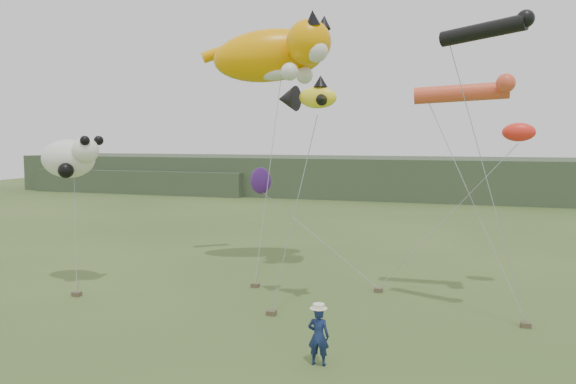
% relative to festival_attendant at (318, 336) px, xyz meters
% --- Properties ---
extents(ground, '(120.00, 120.00, 0.00)m').
position_rel_festival_attendant_xyz_m(ground, '(-0.68, -0.14, -0.78)').
color(ground, '#385123').
rests_on(ground, ground).
extents(headland, '(90.00, 13.00, 4.00)m').
position_rel_festival_attendant_xyz_m(headland, '(-3.79, 44.55, 1.14)').
color(headland, '#2D3D28').
rests_on(headland, ground).
extents(festival_attendant, '(0.59, 0.40, 1.57)m').
position_rel_festival_attendant_xyz_m(festival_attendant, '(0.00, 0.00, 0.00)').
color(festival_attendant, '#15224E').
rests_on(festival_attendant, ground).
extents(sandbag_anchors, '(16.28, 4.33, 0.16)m').
position_rel_festival_attendant_xyz_m(sandbag_anchors, '(-2.29, 5.26, -0.70)').
color(sandbag_anchors, brown).
rests_on(sandbag_anchors, ground).
extents(cat_kite, '(6.95, 4.23, 3.08)m').
position_rel_festival_attendant_xyz_m(cat_kite, '(-4.71, 10.56, 9.03)').
color(cat_kite, '#F39C00').
rests_on(cat_kite, ground).
extents(fish_kite, '(2.35, 1.57, 1.19)m').
position_rel_festival_attendant_xyz_m(fish_kite, '(-1.75, 4.89, 6.62)').
color(fish_kite, yellow).
rests_on(fish_kite, ground).
extents(tube_kites, '(3.82, 3.66, 2.62)m').
position_rel_festival_attendant_xyz_m(tube_kites, '(3.79, 6.86, 7.53)').
color(tube_kites, black).
rests_on(tube_kites, ground).
extents(panda_kite, '(2.75, 1.78, 1.71)m').
position_rel_festival_attendant_xyz_m(panda_kite, '(-11.65, 4.95, 4.43)').
color(panda_kite, white).
rests_on(panda_kite, ground).
extents(misc_kites, '(12.84, 3.51, 3.37)m').
position_rel_festival_attendant_xyz_m(misc_kites, '(-1.81, 11.21, 3.99)').
color(misc_kites, '#FF2A1D').
rests_on(misc_kites, ground).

